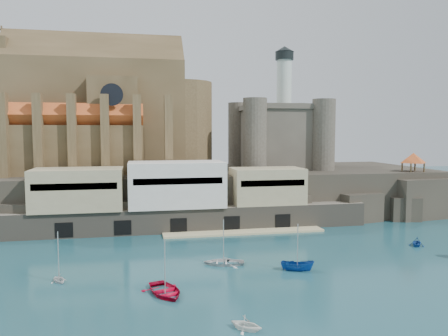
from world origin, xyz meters
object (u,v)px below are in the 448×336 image
boat_0 (165,294)px  boat_1 (246,329)px  boat_2 (297,270)px  church (106,116)px  castle_keep (279,133)px  pavilion (413,159)px

boat_0 → boat_1: 12.75m
boat_2 → boat_0: bearing=124.5°
church → castle_keep: bearing=-1.1°
boat_0 → castle_keep: bearing=41.6°
castle_keep → boat_1: size_ratio=9.01×
church → boat_0: 57.20m
pavilion → boat_2: bearing=-141.1°
church → castle_keep: (40.21, -0.78, -3.81)m
castle_keep → boat_0: 62.14m
castle_keep → pavilion: 30.50m
church → boat_2: bearing=-59.1°
boat_1 → church: bearing=55.5°
pavilion → boat_1: 69.04m
pavilion → boat_1: (-49.30, -46.63, -12.73)m
church → pavilion: church is taller
church → boat_2: size_ratio=10.47×
boat_1 → castle_keep: bearing=19.7°
church → pavilion: 68.65m
pavilion → boat_2: (-38.20, -30.80, -12.73)m
pavilion → castle_keep: bearing=149.8°
church → castle_keep: church is taller
castle_keep → boat_0: size_ratio=4.50×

